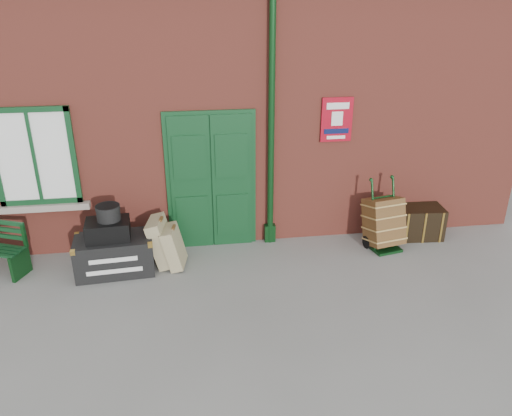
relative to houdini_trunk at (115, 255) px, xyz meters
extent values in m
plane|color=gray|center=(1.82, -0.79, -0.28)|extent=(80.00, 80.00, 0.00)
cube|color=#9A4031|center=(1.82, 2.71, 1.72)|extent=(10.00, 4.00, 4.00)
cube|color=#0F391B|center=(1.52, 0.67, 0.82)|extent=(1.42, 0.12, 2.32)
cube|color=white|center=(-1.08, 0.66, 1.37)|extent=(1.20, 0.08, 1.50)
cylinder|color=black|center=(2.47, 0.63, 1.72)|extent=(0.10, 0.10, 4.00)
cube|color=#A00B1C|center=(3.52, 0.68, 1.77)|extent=(0.50, 0.03, 0.70)
cube|color=black|center=(-1.38, 0.05, -0.08)|extent=(0.20, 0.39, 0.40)
cube|color=black|center=(0.00, 0.00, 0.00)|extent=(1.17, 0.70, 0.57)
cube|color=black|center=(-0.05, 0.00, 0.42)|extent=(0.65, 0.50, 0.28)
cylinder|color=black|center=(-0.02, 0.03, 0.68)|extent=(0.36, 0.36, 0.23)
cube|color=tan|center=(0.70, 0.14, 0.10)|extent=(0.47, 0.59, 0.77)
cube|color=tan|center=(0.88, 0.04, 0.05)|extent=(0.40, 0.52, 0.66)
cube|color=black|center=(4.30, 0.06, -0.26)|extent=(0.50, 0.41, 0.04)
cylinder|color=black|center=(4.07, 0.17, 0.30)|extent=(0.10, 0.32, 1.13)
cylinder|color=black|center=(4.46, 0.25, 0.30)|extent=(0.10, 0.32, 1.13)
cylinder|color=black|center=(4.01, 0.18, -0.18)|extent=(0.09, 0.22, 0.21)
cylinder|color=black|center=(4.51, 0.28, -0.18)|extent=(0.09, 0.22, 0.21)
cube|color=brown|center=(4.27, 0.20, 0.18)|extent=(0.66, 0.70, 0.84)
cube|color=black|center=(5.03, 0.46, -0.01)|extent=(0.79, 0.55, 0.55)
camera|label=1|loc=(1.17, -6.78, 3.65)|focal=35.00mm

